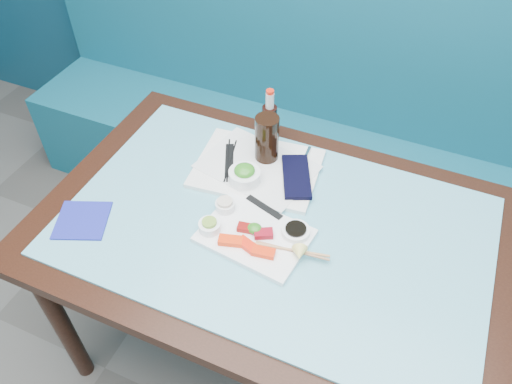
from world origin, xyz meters
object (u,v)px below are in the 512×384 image
at_px(cola_bottle_body, 269,125).
at_px(booth_bench, 341,150).
at_px(dining_table, 274,244).
at_px(blue_napkin, 82,220).
at_px(serving_tray, 257,168).
at_px(cola_glass, 267,138).
at_px(seaweed_bowl, 245,176).
at_px(sashimi_plate, 255,236).

bearing_deg(cola_bottle_body, booth_bench, 71.93).
height_order(dining_table, blue_napkin, blue_napkin).
distance_m(serving_tray, blue_napkin, 0.56).
distance_m(dining_table, cola_glass, 0.34).
relative_size(booth_bench, seaweed_bowl, 29.95).
bearing_deg(dining_table, serving_tray, 125.87).
bearing_deg(cola_glass, dining_table, -62.39).
bearing_deg(cola_glass, blue_napkin, -130.60).
height_order(dining_table, cola_glass, cola_glass).
xyz_separation_m(sashimi_plate, seaweed_bowl, (-0.12, 0.19, 0.03)).
bearing_deg(cola_bottle_body, cola_glass, -72.06).
distance_m(seaweed_bowl, cola_bottle_body, 0.23).
relative_size(seaweed_bowl, blue_napkin, 0.68).
bearing_deg(cola_bottle_body, dining_table, -64.95).
bearing_deg(sashimi_plate, cola_glass, 114.04).
bearing_deg(dining_table, cola_glass, 117.61).
xyz_separation_m(serving_tray, seaweed_bowl, (-0.01, -0.07, 0.03)).
distance_m(booth_bench, serving_tray, 0.77).
xyz_separation_m(seaweed_bowl, cola_glass, (0.02, 0.13, 0.06)).
relative_size(booth_bench, blue_napkin, 20.27).
bearing_deg(serving_tray, cola_glass, 73.67).
relative_size(dining_table, cola_glass, 8.76).
bearing_deg(cola_glass, booth_bench, 77.58).
height_order(booth_bench, sashimi_plate, booth_bench).
xyz_separation_m(dining_table, seaweed_bowl, (-0.15, 0.12, 0.13)).
xyz_separation_m(dining_table, serving_tray, (-0.14, 0.19, 0.10)).
distance_m(sashimi_plate, cola_bottle_body, 0.44).
height_order(dining_table, serving_tray, serving_tray).
bearing_deg(blue_napkin, dining_table, 22.07).
xyz_separation_m(sashimi_plate, serving_tray, (-0.11, 0.26, -0.00)).
bearing_deg(sashimi_plate, serving_tray, 119.24).
xyz_separation_m(dining_table, cola_bottle_body, (-0.16, 0.35, 0.16)).
relative_size(dining_table, serving_tray, 3.57).
relative_size(seaweed_bowl, cola_bottle_body, 0.70).
height_order(sashimi_plate, cola_bottle_body, cola_bottle_body).
xyz_separation_m(booth_bench, blue_napkin, (-0.53, -1.05, 0.39)).
bearing_deg(booth_bench, blue_napkin, -116.55).
height_order(dining_table, seaweed_bowl, seaweed_bowl).
height_order(booth_bench, seaweed_bowl, booth_bench).
bearing_deg(booth_bench, cola_bottle_body, -108.07).
xyz_separation_m(sashimi_plate, blue_napkin, (-0.49, -0.15, -0.00)).
distance_m(dining_table, blue_napkin, 0.58).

